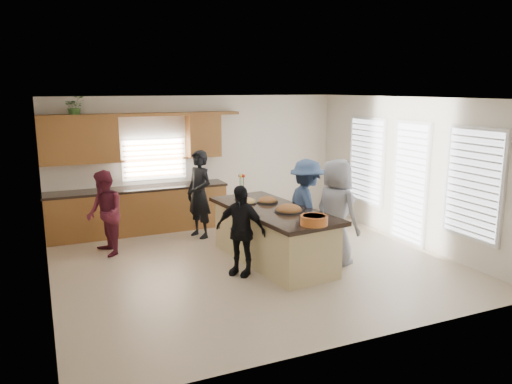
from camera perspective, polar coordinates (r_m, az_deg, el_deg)
name	(u,v)px	position (r m, az deg, el deg)	size (l,w,h in m)	color
floor	(254,263)	(8.68, -0.28, -8.13)	(6.50, 6.50, 0.00)	#C0A98F
room_shell	(253,154)	(8.23, -0.29, 4.41)	(6.52, 6.02, 2.81)	silver
back_cabinetry	(135,189)	(10.57, -13.61, 0.30)	(4.08, 0.66, 2.46)	#99622C
right_wall_glazing	(411,175)	(9.93, 17.34, 1.89)	(0.06, 4.00, 2.25)	white
island	(273,236)	(8.64, 1.95, -5.09)	(1.44, 2.81, 0.95)	tan
platter_front	(289,210)	(8.29, 3.77, -2.07)	(0.48, 0.48, 0.19)	black
platter_mid	(268,201)	(8.93, 1.33, -1.04)	(0.38, 0.38, 0.15)	black
platter_back	(247,202)	(8.87, -1.05, -1.11)	(0.34, 0.34, 0.14)	black
salad_bowl	(314,220)	(7.52, 6.65, -3.16)	(0.41, 0.41, 0.14)	#BF5E23
clear_cup	(314,215)	(7.86, 6.68, -2.68)	(0.09, 0.09, 0.11)	white
plate_stack	(242,198)	(9.16, -1.62, -0.70)	(0.20, 0.20, 0.06)	#B387C5
flower_vase	(242,184)	(9.31, -1.62, 0.88)	(0.14, 0.14, 0.44)	silver
potted_plant	(75,107)	(10.34, -19.99, 9.16)	(0.38, 0.33, 0.42)	#3F702C
woman_left_back	(199,194)	(10.01, -6.50, -0.26)	(0.64, 0.42, 1.76)	black
woman_left_mid	(105,213)	(9.29, -16.90, -2.36)	(0.75, 0.58, 1.54)	maroon
woman_left_front	(240,230)	(7.98, -1.81, -4.40)	(0.86, 0.36, 1.47)	black
woman_right_back	(307,208)	(8.95, 5.82, -1.78)	(1.12, 0.64, 1.73)	#33496F
woman_right_front	(336,212)	(8.54, 9.13, -2.28)	(0.88, 0.58, 1.81)	gray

